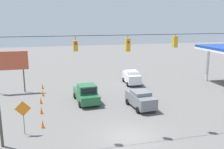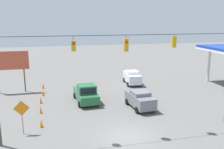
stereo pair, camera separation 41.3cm
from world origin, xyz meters
The scene contains 12 objects.
ground_plane centered at (0.00, 0.00, 0.00)m, with size 140.00×140.00×0.00m, color #605E5B.
overhead_signal_span centered at (-0.05, -0.77, 5.31)m, with size 19.36×0.38×8.58m.
sedan_grey_crossing_near centered at (-3.20, -5.97, 0.95)m, with size 2.31×4.31×1.82m.
sedan_white_oncoming_far centered at (-5.50, -15.61, 1.00)m, with size 2.27×4.30×1.91m.
pickup_truck_green_withflow_mid centered at (2.05, -9.20, 0.98)m, with size 2.52×5.15×2.12m.
traffic_cone_nearest centered at (6.76, -3.37, 0.36)m, with size 0.31×0.31×0.73m, color orange.
traffic_cone_second centered at (6.92, -6.80, 0.36)m, with size 0.31×0.31×0.73m, color orange.
traffic_cone_third centered at (7.02, -9.94, 0.36)m, with size 0.31×0.31×0.73m, color orange.
traffic_cone_fourth centered at (6.84, -12.83, 0.36)m, with size 0.31×0.31×0.73m, color orange.
traffic_cone_fifth centered at (6.93, -16.12, 0.36)m, with size 0.31×0.31×0.73m, color orange.
roadside_billboard centered at (10.68, -15.21, 3.83)m, with size 4.49×0.16×5.28m.
work_zone_sign centered at (8.15, -2.48, 1.99)m, with size 1.27×0.06×2.84m.
Camera 2 is at (5.58, 17.58, 9.19)m, focal length 40.00 mm.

